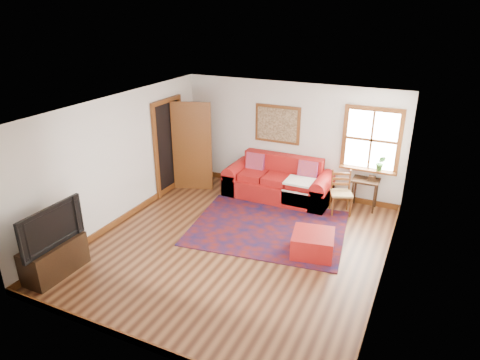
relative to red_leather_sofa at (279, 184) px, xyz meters
The scene contains 13 objects.
ground 2.32m from the red_leather_sofa, 88.27° to the right, with size 5.50×5.50×0.00m, color #3E1F10.
room_envelope 2.65m from the red_leather_sofa, 88.26° to the right, with size 5.04×5.54×2.52m.
window 2.15m from the red_leather_sofa, 12.38° to the left, with size 1.18×0.20×1.38m.
doorway 2.33m from the red_leather_sofa, 166.43° to the right, with size 0.89×1.08×2.14m.
framed_artwork 1.34m from the red_leather_sofa, 119.02° to the left, with size 1.05×0.07×0.85m.
persian_rug 1.53m from the red_leather_sofa, 76.94° to the right, with size 2.88×2.31×0.02m, color #5C120D.
red_leather_sofa is the anchor object (origin of this frame).
red_ottoman 2.42m from the red_leather_sofa, 55.31° to the right, with size 0.70×0.70×0.40m, color #A71715.
side_table 1.87m from the red_leather_sofa, ahead, with size 0.55×0.41×0.66m.
ladder_back_chair 1.44m from the red_leather_sofa, ahead, with size 0.54×0.53×0.90m.
media_cabinet 4.83m from the red_leather_sofa, 116.92° to the right, with size 0.46×1.02×0.56m, color black.
television 4.90m from the red_leather_sofa, 116.44° to the right, with size 1.16×0.15×0.67m, color black.
candle_hurricane 4.47m from the red_leather_sofa, 118.65° to the right, with size 0.12×0.12×0.18m.
Camera 1 is at (2.89, -6.00, 4.03)m, focal length 32.00 mm.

